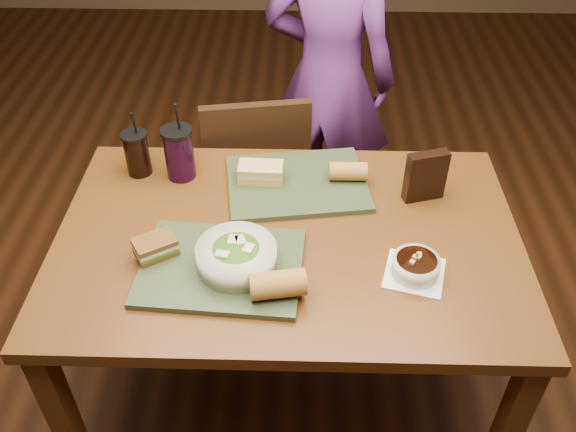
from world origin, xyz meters
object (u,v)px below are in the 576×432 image
(chip_bag, at_px, (426,176))
(baguette_near, at_px, (278,284))
(baguette_far, at_px, (348,171))
(tray_far, at_px, (297,183))
(tray_near, at_px, (221,267))
(cup_cola, at_px, (137,153))
(salad_bowl, at_px, (236,255))
(dining_table, at_px, (288,258))
(diner, at_px, (329,79))
(soup_bowl, at_px, (416,266))
(sandwich_far, at_px, (261,172))
(chair_far, at_px, (260,181))
(cup_berry, at_px, (179,153))
(sandwich_near, at_px, (155,247))

(chip_bag, bearing_deg, baguette_near, -151.44)
(baguette_far, bearing_deg, tray_far, -174.26)
(tray_near, xyz_separation_m, cup_cola, (-0.30, 0.43, 0.06))
(tray_far, distance_m, chip_bag, 0.39)
(salad_bowl, bearing_deg, dining_table, 47.03)
(diner, height_order, soup_bowl, diner)
(soup_bowl, xyz_separation_m, sandwich_far, (-0.42, 0.37, 0.02))
(diner, distance_m, salad_bowl, 1.13)
(soup_bowl, distance_m, chip_bag, 0.33)
(tray_far, xyz_separation_m, baguette_far, (0.15, 0.02, 0.04))
(chair_far, height_order, tray_near, chair_far)
(soup_bowl, relative_size, baguette_far, 1.60)
(baguette_near, distance_m, cup_cola, 0.70)
(tray_near, height_order, tray_far, same)
(sandwich_far, bearing_deg, chair_far, 95.12)
(cup_berry, relative_size, chip_bag, 1.65)
(sandwich_near, distance_m, baguette_near, 0.36)
(salad_bowl, bearing_deg, tray_far, 67.57)
(dining_table, relative_size, sandwich_far, 9.44)
(baguette_near, bearing_deg, baguette_far, 67.91)
(diner, relative_size, cup_berry, 5.64)
(salad_bowl, distance_m, soup_bowl, 0.46)
(dining_table, height_order, salad_bowl, salad_bowl)
(chair_far, bearing_deg, diner, 53.82)
(sandwich_far, bearing_deg, chip_bag, -6.12)
(chip_bag, bearing_deg, diner, 92.01)
(sandwich_far, bearing_deg, salad_bowl, -96.19)
(baguette_far, bearing_deg, cup_cola, 176.24)
(chair_far, bearing_deg, dining_table, -78.50)
(chair_far, bearing_deg, soup_bowl, -58.42)
(salad_bowl, bearing_deg, chair_far, 89.42)
(tray_far, distance_m, soup_bowl, 0.48)
(chair_far, distance_m, cup_berry, 0.53)
(sandwich_near, relative_size, sandwich_far, 0.94)
(dining_table, xyz_separation_m, salad_bowl, (-0.13, -0.14, 0.14))
(diner, xyz_separation_m, sandwich_near, (-0.49, -1.06, 0.06))
(tray_far, height_order, baguette_far, baguette_far)
(tray_far, height_order, baguette_near, baguette_near)
(salad_bowl, xyz_separation_m, sandwich_far, (0.04, 0.37, -0.01))
(dining_table, distance_m, chip_bag, 0.47)
(salad_bowl, xyz_separation_m, sandwich_near, (-0.22, 0.04, -0.01))
(baguette_far, bearing_deg, soup_bowl, -67.82)
(tray_far, distance_m, sandwich_near, 0.50)
(chair_far, xyz_separation_m, tray_far, (0.14, -0.37, 0.27))
(tray_near, xyz_separation_m, soup_bowl, (0.51, -0.00, 0.02))
(dining_table, bearing_deg, tray_near, -140.81)
(sandwich_near, distance_m, cup_cola, 0.41)
(salad_bowl, bearing_deg, sandwich_far, 83.81)
(chair_far, xyz_separation_m, soup_bowl, (0.46, -0.74, 0.29))
(baguette_far, bearing_deg, cup_berry, 176.79)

